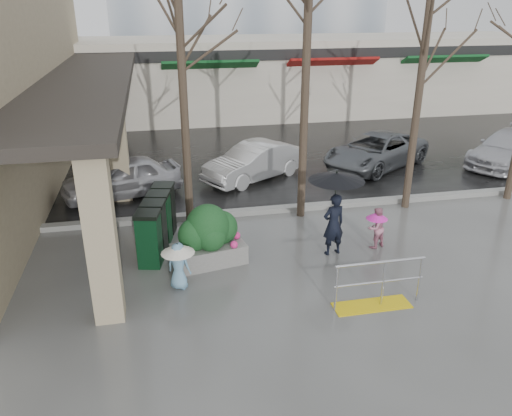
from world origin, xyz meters
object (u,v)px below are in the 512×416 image
object	(u,v)px
tree_midwest	(308,24)
tree_mideast	(426,38)
handrail	(376,290)
car_b	(254,162)
planter	(208,236)
woman	(335,202)
child_pink	(376,225)
tree_west	(180,32)
car_a	(122,178)
car_c	(376,151)
child_blue	(178,260)
car_d	(508,148)
news_boxes	(157,223)

from	to	relation	value
tree_midwest	tree_mideast	world-z (taller)	tree_midwest
handrail	car_b	xyz separation A→B (m)	(-0.84, 8.23, 0.25)
tree_mideast	planter	bearing A→B (deg)	-159.82
woman	child_pink	distance (m)	1.42
tree_west	handrail	bearing A→B (deg)	-55.01
car_a	planter	bearing A→B (deg)	8.42
child_pink	woman	bearing A→B (deg)	-13.96
planter	car_c	distance (m)	9.30
tree_mideast	child_blue	distance (m)	8.79
car_a	woman	bearing A→B (deg)	30.25
tree_mideast	child_pink	xyz separation A→B (m)	(-2.04, -2.32, -4.26)
tree_midwest	car_c	size ratio (longest dim) A/B	1.54
tree_mideast	car_a	xyz separation A→B (m)	(-8.41, 2.63, -4.23)
tree_west	car_d	distance (m)	13.42
tree_mideast	car_d	distance (m)	7.81
tree_mideast	tree_west	bearing A→B (deg)	-180.00
woman	car_c	size ratio (longest dim) A/B	0.47
planter	news_boxes	size ratio (longest dim) A/B	0.74
planter	news_boxes	distance (m)	1.57
handrail	car_d	world-z (taller)	car_d
child_pink	car_c	bearing A→B (deg)	-133.98
car_c	planter	bearing A→B (deg)	-80.27
tree_west	child_pink	size ratio (longest dim) A/B	6.40
handrail	car_c	distance (m)	9.49
tree_west	woman	world-z (taller)	tree_west
tree_mideast	planter	size ratio (longest dim) A/B	3.56
child_blue	news_boxes	distance (m)	2.10
news_boxes	car_d	bearing A→B (deg)	31.18
news_boxes	car_c	distance (m)	9.58
tree_west	tree_mideast	bearing A→B (deg)	0.00
tree_west	planter	xyz separation A→B (m)	(0.26, -2.29, -4.38)
tree_west	planter	world-z (taller)	tree_west
handrail	woman	xyz separation A→B (m)	(-0.08, 2.36, 1.00)
woman	car_d	bearing A→B (deg)	-159.75
handrail	tree_mideast	distance (m)	7.28
child_pink	car_d	world-z (taller)	car_d
woman	car_a	distance (m)	7.30
car_c	handrail	bearing A→B (deg)	-55.80
car_a	news_boxes	bearing A→B (deg)	-0.53
car_c	child_blue	bearing A→B (deg)	-78.96
tree_mideast	car_c	size ratio (longest dim) A/B	1.43
tree_west	car_a	world-z (taller)	tree_west
tree_west	car_d	world-z (taller)	tree_west
planter	news_boxes	world-z (taller)	planter
woman	car_c	world-z (taller)	woman
tree_midwest	car_a	world-z (taller)	tree_midwest
news_boxes	car_c	xyz separation A→B (m)	(8.12, 5.08, -0.04)
car_b	car_c	bearing A→B (deg)	64.14
handrail	news_boxes	xyz separation A→B (m)	(-4.25, 3.58, 0.30)
tree_midwest	car_a	bearing A→B (deg)	152.80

